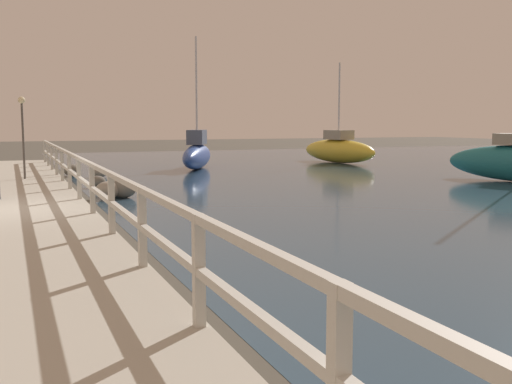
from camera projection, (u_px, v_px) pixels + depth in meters
ground_plane at (6, 221)px, 12.87m from camera, size 120.00×120.00×0.00m
dock_walkway at (6, 215)px, 12.86m from camera, size 3.56×36.00×0.26m
railing at (85, 174)px, 13.40m from camera, size 0.10×32.50×1.04m
boulder_upstream at (124, 188)px, 16.88m from camera, size 0.73×0.66×0.55m
boulder_near_dock at (107, 190)px, 16.63m from camera, size 0.66×0.59×0.50m
boulder_far_strip at (100, 172)px, 23.27m from camera, size 0.56×0.51×0.42m
boulder_mid_strip at (114, 188)px, 17.31m from camera, size 0.63×0.56×0.47m
boulder_water_edge at (72, 170)px, 23.76m from camera, size 0.64×0.57×0.48m
boulder_downstream at (97, 182)px, 19.59m from camera, size 0.53×0.47×0.39m
dock_lamp at (22, 121)px, 19.65m from camera, size 0.23×0.23×2.71m
sailboat_blue at (197, 154)px, 27.61m from camera, size 3.31×5.63×5.99m
sailboat_yellow at (338, 150)px, 31.69m from camera, size 2.04×5.81×5.23m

